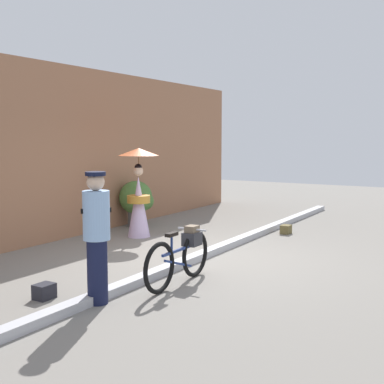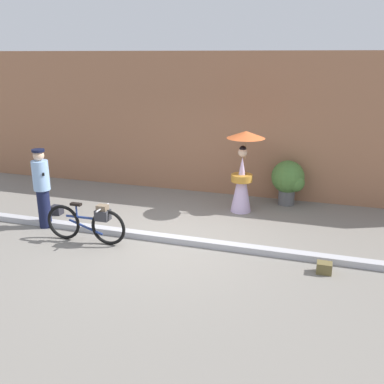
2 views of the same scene
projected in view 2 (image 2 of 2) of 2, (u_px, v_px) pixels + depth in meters
The scene contains 9 objects.
ground_plane at pixel (169, 241), 8.56m from camera, with size 30.00×30.00×0.00m, color gray.
building_wall at pixel (215, 124), 11.21m from camera, with size 14.00×0.40×3.61m, color #9E6B4C.
sidewalk_curb at pixel (169, 239), 8.54m from camera, with size 14.00×0.20×0.12m, color #B2B2B7.
bicycle_near_officer at pixel (89, 222), 8.41m from camera, with size 1.69×0.48×0.80m.
person_officer at pixel (42, 186), 9.02m from camera, with size 0.34×0.34×1.69m.
person_with_parasol at pixel (243, 171), 9.93m from camera, with size 0.87×0.87×1.89m.
potted_plant_by_door at pixel (289, 179), 10.48m from camera, with size 0.81×0.79×1.09m.
backpack_on_pavement at pixel (324, 268), 7.29m from camera, with size 0.25×0.20×0.19m.
backpack_spare at pixel (56, 210), 9.98m from camera, with size 0.25×0.21×0.20m.
Camera 2 is at (2.78, -7.37, 3.53)m, focal length 40.61 mm.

